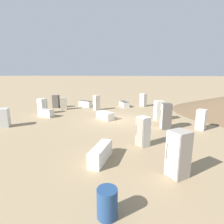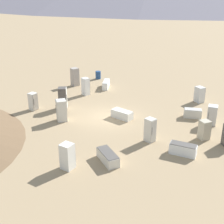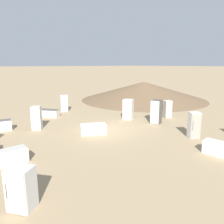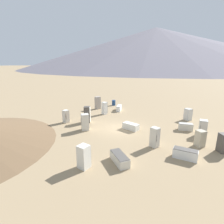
# 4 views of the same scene
# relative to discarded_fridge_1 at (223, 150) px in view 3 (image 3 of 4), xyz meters

# --- Properties ---
(ground_plane) EXTENTS (1000.00, 1000.00, 0.00)m
(ground_plane) POSITION_rel_discarded_fridge_1_xyz_m (7.46, 1.87, -0.38)
(ground_plane) COLOR #9E8460
(dirt_mound) EXTENTS (16.65, 16.65, 2.38)m
(dirt_mound) POSITION_rel_discarded_fridge_1_xyz_m (15.51, -10.74, 0.81)
(dirt_mound) COLOR brown
(dirt_mound) RESTS_ON ground_plane
(discarded_fridge_1) EXTENTS (1.96, 0.72, 0.75)m
(discarded_fridge_1) POSITION_rel_discarded_fridge_1_xyz_m (0.00, 0.00, 0.00)
(discarded_fridge_1) COLOR white
(discarded_fridge_1) RESTS_ON ground_plane
(discarded_fridge_3) EXTENTS (1.03, 1.01, 1.46)m
(discarded_fridge_3) POSITION_rel_discarded_fridge_1_xyz_m (2.23, 9.38, 0.35)
(discarded_fridge_3) COLOR silver
(discarded_fridge_3) RESTS_ON ground_plane
(discarded_fridge_4) EXTENTS (1.48, 1.91, 0.69)m
(discarded_fridge_4) POSITION_rel_discarded_fridge_1_xyz_m (7.36, 3.04, -0.03)
(discarded_fridge_4) COLOR silver
(discarded_fridge_4) RESTS_ON ground_plane
(discarded_fridge_5) EXTENTS (0.85, 0.87, 1.73)m
(discarded_fridge_5) POSITION_rel_discarded_fridge_1_xyz_m (10.84, 5.66, 0.49)
(discarded_fridge_5) COLOR beige
(discarded_fridge_5) RESTS_ON ground_plane
(discarded_fridge_6) EXTENTS (0.69, 1.43, 0.75)m
(discarded_fridge_6) POSITION_rel_discarded_fridge_1_xyz_m (6.01, 8.70, -0.00)
(discarded_fridge_6) COLOR beige
(discarded_fridge_6) RESTS_ON ground_plane
(discarded_fridge_7) EXTENTS (0.89, 0.89, 1.92)m
(discarded_fridge_7) POSITION_rel_discarded_fridge_1_xyz_m (6.38, -2.39, 0.59)
(discarded_fridge_7) COLOR #4C4742
(discarded_fridge_7) RESTS_ON ground_plane
(discarded_fridge_8) EXTENTS (1.05, 1.05, 1.75)m
(discarded_fridge_8) POSITION_rel_discarded_fridge_1_xyz_m (8.82, -1.61, 0.50)
(discarded_fridge_8) COLOR beige
(discarded_fridge_8) RESTS_ON ground_plane
(discarded_fridge_11) EXTENTS (0.77, 0.79, 1.52)m
(discarded_fridge_11) POSITION_rel_discarded_fridge_1_xyz_m (7.15, -4.83, 0.39)
(discarded_fridge_11) COLOR silver
(discarded_fridge_11) RESTS_ON ground_plane
(discarded_fridge_12) EXTENTS (0.86, 0.87, 1.71)m
(discarded_fridge_12) POSITION_rel_discarded_fridge_1_xyz_m (2.52, -1.46, 0.48)
(discarded_fridge_12) COLOR white
(discarded_fridge_12) RESTS_ON ground_plane
(discarded_fridge_13) EXTENTS (0.91, 0.89, 1.64)m
(discarded_fridge_13) POSITION_rel_discarded_fridge_1_xyz_m (15.28, 1.19, 0.44)
(discarded_fridge_13) COLOR silver
(discarded_fridge_13) RESTS_ON ground_plane
(discarded_fridge_15) EXTENTS (1.97, 1.76, 0.67)m
(discarded_fridge_15) POSITION_rel_discarded_fridge_1_xyz_m (14.08, 3.37, -0.04)
(discarded_fridge_15) COLOR beige
(discarded_fridge_15) RESTS_ON ground_plane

